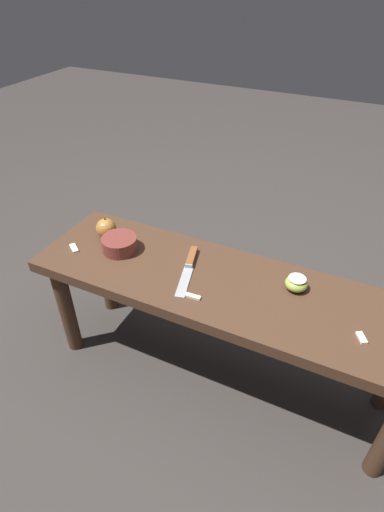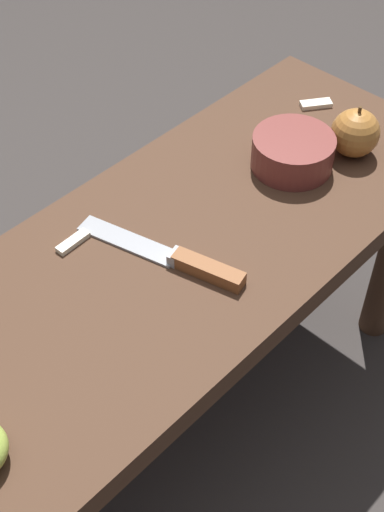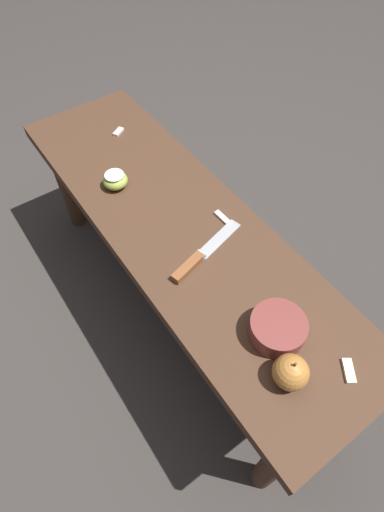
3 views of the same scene
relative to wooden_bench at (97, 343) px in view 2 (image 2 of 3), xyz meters
name	(u,v)px [view 2 (image 2 of 3)]	position (x,y,z in m)	size (l,w,h in m)	color
ground_plane	(119,478)	(0.00, 0.00, -0.40)	(8.00, 8.00, 0.00)	#383330
wooden_bench	(97,343)	(0.00, 0.00, 0.00)	(1.31, 0.38, 0.47)	#472D1E
knife	(184,261)	(-0.14, 0.03, 0.08)	(0.09, 0.25, 0.02)	#9EA0A5
apple_whole	(355,133)	(-0.49, 0.06, 0.11)	(0.08, 0.08, 0.09)	#B27233
apple_slice_near_knife	(316,104)	(-0.56, -0.06, 0.08)	(0.06, 0.05, 0.01)	white
apple_slice_near_bowl	(73,242)	(-0.06, -0.11, 0.08)	(0.05, 0.02, 0.01)	white
bowl	(293,152)	(-0.40, 0.01, 0.10)	(0.13, 0.13, 0.05)	brown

